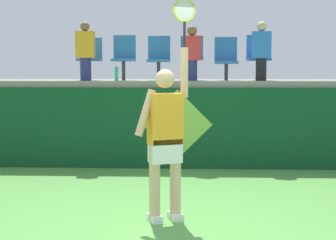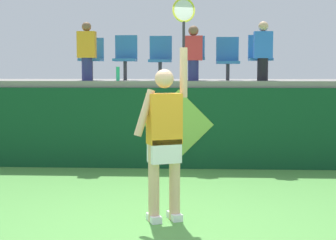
{
  "view_description": "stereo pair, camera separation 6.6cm",
  "coord_description": "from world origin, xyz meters",
  "views": [
    {
      "loc": [
        0.31,
        -5.57,
        1.74
      ],
      "look_at": [
        0.01,
        1.29,
        1.11
      ],
      "focal_mm": 54.5,
      "sensor_mm": 36.0,
      "label": 1
    },
    {
      "loc": [
        0.37,
        -5.56,
        1.74
      ],
      "look_at": [
        0.01,
        1.29,
        1.11
      ],
      "focal_mm": 54.5,
      "sensor_mm": 36.0,
      "label": 2
    }
  ],
  "objects": [
    {
      "name": "stadium_chair_5",
      "position": [
        1.63,
        4.46,
        2.08
      ],
      "size": [
        0.44,
        0.42,
        0.89
      ],
      "color": "#38383D",
      "rests_on": "spectator_platform"
    },
    {
      "name": "spectator_1",
      "position": [
        1.63,
        4.05,
        2.16
      ],
      "size": [
        0.34,
        0.2,
        1.1
      ],
      "color": "black",
      "rests_on": "spectator_platform"
    },
    {
      "name": "tennis_player",
      "position": [
        0.02,
        0.33,
        1.01
      ],
      "size": [
        0.71,
        0.39,
        2.61
      ],
      "color": "white",
      "rests_on": "ground_plane"
    },
    {
      "name": "ground_plane",
      "position": [
        0.0,
        0.0,
        0.0
      ],
      "size": [
        40.0,
        40.0,
        0.0
      ],
      "primitive_type": "plane",
      "color": "#519342"
    },
    {
      "name": "court_back_wall",
      "position": [
        0.0,
        3.69,
        0.74
      ],
      "size": [
        13.66,
        0.2,
        1.47
      ],
      "primitive_type": "cube",
      "color": "#0F4223",
      "rests_on": "ground_plane"
    },
    {
      "name": "stadium_chair_1",
      "position": [
        -1.0,
        4.47,
        2.08
      ],
      "size": [
        0.44,
        0.42,
        0.89
      ],
      "color": "#38383D",
      "rests_on": "spectator_platform"
    },
    {
      "name": "stadium_chair_0",
      "position": [
        -1.67,
        4.46,
        2.07
      ],
      "size": [
        0.44,
        0.42,
        0.84
      ],
      "color": "#38383D",
      "rests_on": "spectator_platform"
    },
    {
      "name": "wall_signage_mount",
      "position": [
        0.08,
        3.59,
        0.0
      ],
      "size": [
        1.27,
        0.01,
        1.45
      ],
      "color": "#0F4223",
      "rests_on": "ground_plane"
    },
    {
      "name": "stadium_chair_4",
      "position": [
        1.0,
        4.47,
        2.04
      ],
      "size": [
        0.44,
        0.42,
        0.85
      ],
      "color": "#38383D",
      "rests_on": "spectator_platform"
    },
    {
      "name": "water_bottle",
      "position": [
        -1.05,
        3.82,
        1.72
      ],
      "size": [
        0.07,
        0.07,
        0.26
      ],
      "primitive_type": "cylinder",
      "color": "#26B272",
      "rests_on": "spectator_platform"
    },
    {
      "name": "spectator_2",
      "position": [
        0.34,
        4.06,
        2.13
      ],
      "size": [
        0.34,
        0.2,
        1.03
      ],
      "color": "navy",
      "rests_on": "spectator_platform"
    },
    {
      "name": "spectator_platform",
      "position": [
        0.0,
        5.23,
        1.53
      ],
      "size": [
        13.66,
        3.18,
        0.12
      ],
      "primitive_type": "cube",
      "color": "gray",
      "rests_on": "court_back_wall"
    },
    {
      "name": "spectator_0",
      "position": [
        -1.67,
        4.01,
        2.16
      ],
      "size": [
        0.34,
        0.2,
        1.1
      ],
      "color": "navy",
      "rests_on": "spectator_platform"
    },
    {
      "name": "stadium_chair_2",
      "position": [
        -0.31,
        4.47,
        2.07
      ],
      "size": [
        0.44,
        0.42,
        0.87
      ],
      "color": "#38383D",
      "rests_on": "spectator_platform"
    },
    {
      "name": "stadium_chair_3",
      "position": [
        0.34,
        4.46,
        2.09
      ],
      "size": [
        0.44,
        0.42,
        0.87
      ],
      "color": "#38383D",
      "rests_on": "spectator_platform"
    }
  ]
}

